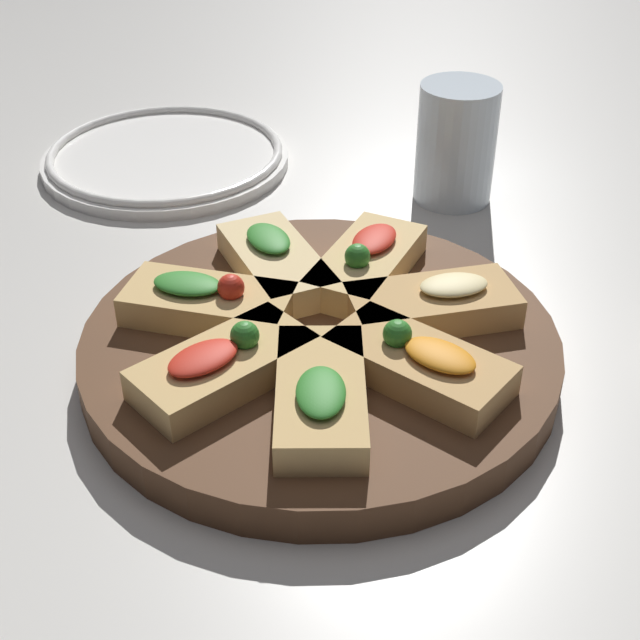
% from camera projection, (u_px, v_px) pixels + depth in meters
% --- Properties ---
extents(ground_plane, '(3.00, 3.00, 0.00)m').
position_uv_depth(ground_plane, '(320.00, 363.00, 0.57)').
color(ground_plane, beige).
extents(serving_board, '(0.30, 0.30, 0.02)m').
position_uv_depth(serving_board, '(320.00, 348.00, 0.56)').
color(serving_board, '#51331E').
rests_on(serving_board, ground_plane).
extents(focaccia_slice_0, '(0.12, 0.08, 0.03)m').
position_uv_depth(focaccia_slice_0, '(276.00, 262.00, 0.61)').
color(focaccia_slice_0, '#E5C689').
rests_on(focaccia_slice_0, serving_board).
extents(focaccia_slice_1, '(0.12, 0.10, 0.03)m').
position_uv_depth(focaccia_slice_1, '(208.00, 302.00, 0.57)').
color(focaccia_slice_1, tan).
rests_on(focaccia_slice_1, serving_board).
extents(focaccia_slice_2, '(0.05, 0.11, 0.03)m').
position_uv_depth(focaccia_slice_2, '(225.00, 366.00, 0.51)').
color(focaccia_slice_2, tan).
rests_on(focaccia_slice_2, serving_board).
extents(focaccia_slice_3, '(0.11, 0.11, 0.03)m').
position_uv_depth(focaccia_slice_3, '(321.00, 395.00, 0.49)').
color(focaccia_slice_3, tan).
rests_on(focaccia_slice_3, serving_board).
extents(focaccia_slice_4, '(0.11, 0.07, 0.03)m').
position_uv_depth(focaccia_slice_4, '(419.00, 363.00, 0.51)').
color(focaccia_slice_4, tan).
rests_on(focaccia_slice_4, serving_board).
extents(focaccia_slice_5, '(0.09, 0.12, 0.03)m').
position_uv_depth(focaccia_slice_5, '(434.00, 304.00, 0.57)').
color(focaccia_slice_5, tan).
rests_on(focaccia_slice_5, serving_board).
extents(focaccia_slice_6, '(0.09, 0.12, 0.03)m').
position_uv_depth(focaccia_slice_6, '(366.00, 263.00, 0.61)').
color(focaccia_slice_6, '#DBB775').
rests_on(focaccia_slice_6, serving_board).
extents(plate_left, '(0.22, 0.22, 0.02)m').
position_uv_depth(plate_left, '(166.00, 156.00, 0.81)').
color(plate_left, white).
rests_on(plate_left, ground_plane).
extents(water_glass, '(0.07, 0.07, 0.10)m').
position_uv_depth(water_glass, '(456.00, 143.00, 0.74)').
color(water_glass, silver).
rests_on(water_glass, ground_plane).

